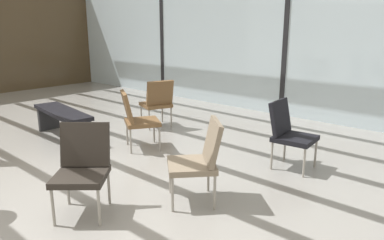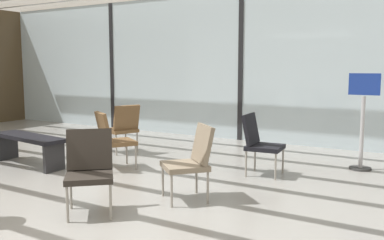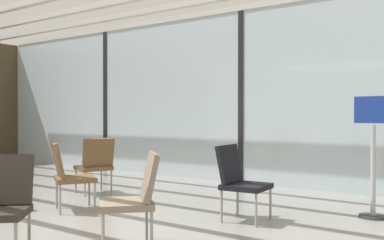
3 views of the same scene
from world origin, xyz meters
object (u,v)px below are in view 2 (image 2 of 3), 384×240
lounge_chair_2 (123,126)px  lounge_chair_5 (89,166)px  waiting_bench (29,142)px  lounge_chair_1 (192,158)px  info_sign (362,125)px  lounge_chair_3 (112,137)px  parked_airplane (353,49)px  lounge_chair_4 (259,140)px

lounge_chair_2 → lounge_chair_5: 3.09m
lounge_chair_2 → lounge_chair_5: bearing=54.5°
waiting_bench → lounge_chair_5: bearing=-17.0°
lounge_chair_1 → lounge_chair_2: (-2.42, 1.66, 0.00)m
info_sign → lounge_chair_3: bearing=-149.6°
lounge_chair_1 → lounge_chair_5: size_ratio=1.00×
lounge_chair_1 → lounge_chair_2: bearing=-172.4°
waiting_bench → info_sign: info_sign is taller
lounge_chair_1 → info_sign: info_sign is taller
info_sign → lounge_chair_1: bearing=-119.5°
parked_airplane → lounge_chair_5: (-0.58, -11.18, -1.60)m
lounge_chair_2 → lounge_chair_5: (1.70, -2.58, 0.00)m
lounge_chair_3 → waiting_bench: 1.38m
waiting_bench → info_sign: (4.52, 2.35, 0.32)m
parked_airplane → lounge_chair_5: bearing=-93.0°
parked_airplane → lounge_chair_1: parked_airplane is taller
lounge_chair_4 → waiting_bench: 3.56m
lounge_chair_1 → lounge_chair_3: bearing=-157.9°
parked_airplane → info_sign: 8.02m
lounge_chair_3 → parked_airplane: bearing=-68.2°
lounge_chair_1 → lounge_chair_5: same height
parked_airplane → lounge_chair_4: (0.37, -8.79, -1.60)m
lounge_chair_2 → waiting_bench: 1.63m
lounge_chair_2 → info_sign: bearing=124.0°
lounge_chair_1 → lounge_chair_3: size_ratio=1.00×
parked_airplane → info_sign: bearing=-78.5°
parked_airplane → lounge_chair_3: 9.89m
lounge_chair_4 → lounge_chair_5: size_ratio=1.00×
parked_airplane → info_sign: size_ratio=7.55×
lounge_chair_1 → lounge_chair_2: 2.93m
parked_airplane → lounge_chair_4: parked_airplane is taller
info_sign → lounge_chair_4: bearing=-138.7°
lounge_chair_2 → waiting_bench: lounge_chair_2 is taller
waiting_bench → parked_airplane: bearing=81.6°
parked_airplane → info_sign: parked_airplane is taller
lounge_chair_2 → waiting_bench: bearing=-3.2°
lounge_chair_3 → lounge_chair_5: size_ratio=1.00×
waiting_bench → lounge_chair_2: bearing=73.5°
lounge_chair_1 → info_sign: bearing=102.6°
parked_airplane → lounge_chair_4: 8.94m
lounge_chair_4 → info_sign: (1.21, 1.06, 0.18)m
lounge_chair_1 → waiting_bench: bearing=-141.3°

